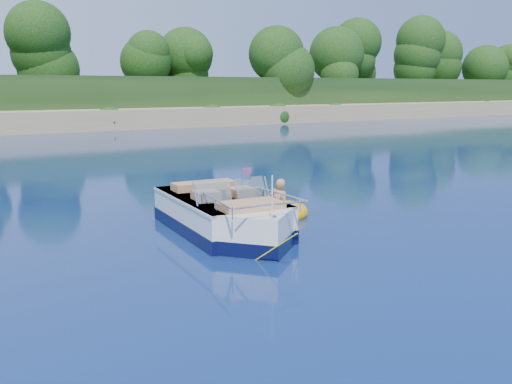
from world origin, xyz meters
TOP-DOWN VIEW (x-y plane):
  - ground at (0.00, 0.00)m, footprint 160.00×160.00m
  - motorboat at (0.85, 4.07)m, footprint 2.22×5.43m
  - tow_tube at (2.87, 4.98)m, footprint 1.51×1.51m
  - boy at (2.79, 4.99)m, footprint 0.70×0.83m

SIDE VIEW (x-z plane):
  - ground at x=0.00m, z-range 0.00..0.00m
  - boy at x=2.79m, z-range -0.75..0.75m
  - tow_tube at x=2.87m, z-range -0.09..0.29m
  - motorboat at x=0.85m, z-range -0.55..1.25m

